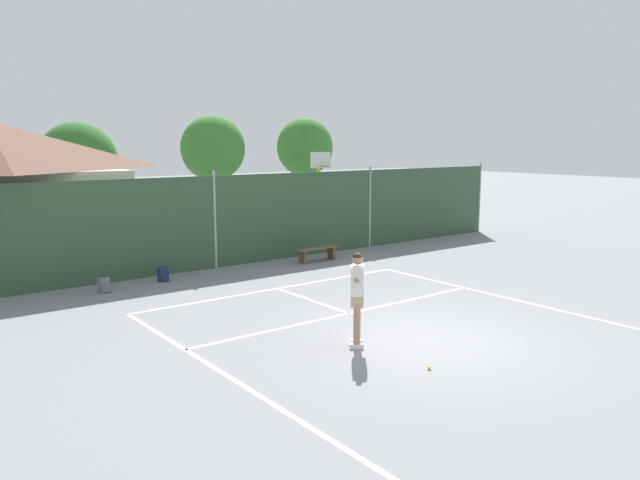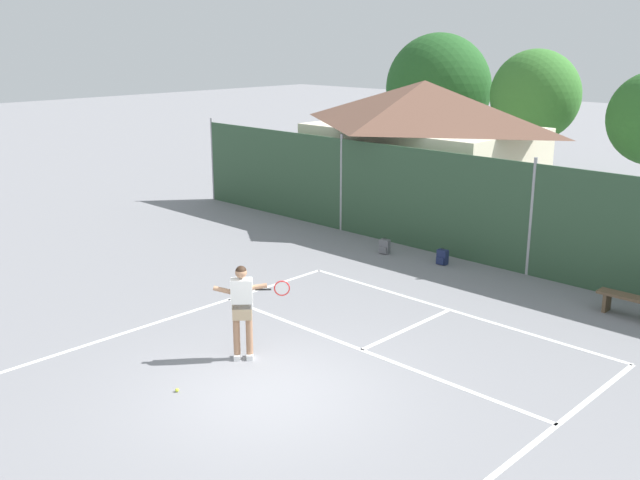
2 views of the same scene
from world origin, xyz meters
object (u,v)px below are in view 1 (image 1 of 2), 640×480
tennis_player (357,291)px  backpack_navy (163,275)px  tennis_ball (429,368)px  courtside_bench (317,251)px  basketball_hoop (320,185)px  backpack_grey (104,285)px

tennis_player → backpack_navy: 7.67m
tennis_ball → courtside_bench: bearing=64.2°
basketball_hoop → tennis_ball: (-6.49, -11.62, -2.28)m
basketball_hoop → backpack_grey: size_ratio=7.67×
tennis_ball → backpack_navy: (-0.93, 9.28, 0.16)m
tennis_ball → backpack_navy: 9.32m
backpack_navy → courtside_bench: 5.27m
tennis_player → tennis_ball: tennis_player is taller
backpack_navy → backpack_grey: bearing=-170.8°
tennis_player → backpack_grey: (-2.49, 7.29, -0.92)m
tennis_player → tennis_ball: bearing=-83.1°
tennis_ball → basketball_hoop: bearing=60.8°
tennis_ball → tennis_player: bearing=96.9°
tennis_player → backpack_navy: tennis_player is taller
tennis_player → tennis_ball: 2.02m
tennis_player → courtside_bench: bearing=58.0°
basketball_hoop → tennis_player: basketball_hoop is taller
basketball_hoop → backpack_grey: (-9.19, -2.63, -2.12)m
backpack_navy → basketball_hoop: bearing=17.6°
basketball_hoop → tennis_player: bearing=-124.0°
basketball_hoop → backpack_navy: size_ratio=7.67×
tennis_player → basketball_hoop: bearing=56.0°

